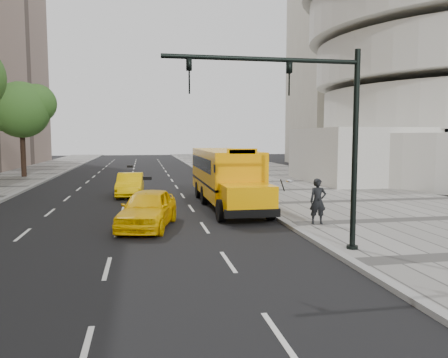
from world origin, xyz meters
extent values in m
plane|color=black|center=(0.00, 0.00, 0.00)|extent=(140.00, 140.00, 0.00)
cube|color=gray|center=(12.00, 0.00, 0.07)|extent=(12.00, 140.00, 0.15)
cube|color=gray|center=(6.00, 0.00, 0.07)|extent=(0.30, 140.00, 0.15)
cube|color=beige|center=(28.00, 34.00, 17.50)|extent=(14.00, 12.00, 35.00)
cube|color=silver|center=(17.00, 10.00, 2.20)|extent=(8.00, 10.00, 4.40)
cylinder|color=black|center=(-10.50, 19.39, 2.72)|extent=(0.44, 0.44, 5.45)
sphere|color=#2C5A1E|center=(-10.50, 19.39, 6.13)|extent=(4.98, 4.98, 4.98)
sphere|color=#2C5A1E|center=(-9.25, 19.69, 6.73)|extent=(3.49, 3.49, 3.49)
sphere|color=#2C5A1E|center=(-11.50, 18.99, 5.73)|extent=(3.24, 3.24, 3.24)
cube|color=#FFA701|center=(4.50, 1.31, 1.77)|extent=(2.50, 9.00, 2.45)
cube|color=#FFA701|center=(4.50, -4.19, 1.10)|extent=(2.20, 2.00, 1.10)
cube|color=black|center=(4.50, -5.07, 0.55)|extent=(2.38, 0.25, 0.35)
cube|color=black|center=(4.50, 1.31, 1.25)|extent=(2.52, 9.00, 0.12)
cube|color=black|center=(4.50, -3.13, 2.25)|extent=(2.05, 0.10, 0.90)
cube|color=black|center=(4.50, 1.81, 2.25)|extent=(2.52, 7.50, 0.70)
cube|color=#FFA701|center=(4.50, -3.14, 3.05)|extent=(1.40, 0.12, 0.28)
ellipsoid|color=silver|center=(6.02, -5.59, 1.90)|extent=(0.32, 0.32, 0.14)
cylinder|color=black|center=(5.78, -5.37, 1.70)|extent=(0.36, 0.47, 0.58)
cylinder|color=black|center=(3.37, -3.89, 0.50)|extent=(0.30, 1.00, 1.00)
cylinder|color=black|center=(5.63, -3.89, 0.50)|extent=(0.30, 1.00, 1.00)
cylinder|color=black|center=(3.37, 1.31, 0.50)|extent=(0.30, 1.00, 1.00)
cylinder|color=black|center=(5.63, 1.31, 0.50)|extent=(0.30, 1.00, 1.00)
cylinder|color=black|center=(3.37, 3.81, 0.50)|extent=(0.30, 1.00, 1.00)
cylinder|color=black|center=(5.63, 3.81, 0.50)|extent=(0.30, 1.00, 1.00)
imported|color=#FFC403|center=(0.21, -4.56, 0.79)|extent=(2.91, 4.96, 1.58)
imported|color=#FFC403|center=(-0.75, 5.43, 0.73)|extent=(1.69, 4.46, 1.45)
imported|color=black|center=(7.09, -5.79, 1.09)|extent=(0.73, 0.53, 1.87)
cylinder|color=black|center=(6.60, -9.78, 3.20)|extent=(0.18, 0.18, 6.40)
cylinder|color=black|center=(6.60, -9.78, 0.12)|extent=(0.36, 0.36, 0.25)
cylinder|color=black|center=(3.60, -9.78, 6.00)|extent=(6.00, 0.14, 0.14)
imported|color=black|center=(4.40, -9.78, 5.45)|extent=(0.16, 0.20, 1.00)
imported|color=black|center=(1.40, -9.78, 5.45)|extent=(0.16, 0.20, 1.00)
camera|label=1|loc=(0.04, -22.48, 3.71)|focal=35.00mm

